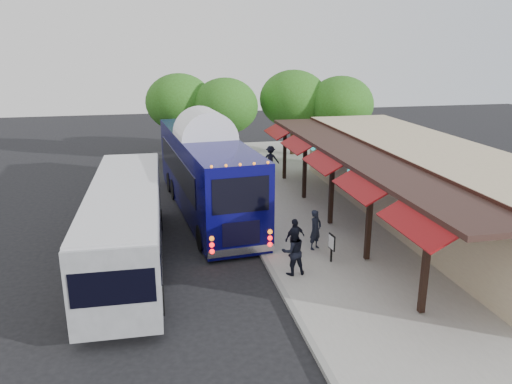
{
  "coord_description": "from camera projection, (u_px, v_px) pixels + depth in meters",
  "views": [
    {
      "loc": [
        -3.96,
        -16.2,
        8.1
      ],
      "look_at": [
        0.41,
        4.37,
        1.8
      ],
      "focal_mm": 35.0,
      "sensor_mm": 36.0,
      "label": 1
    }
  ],
  "objects": [
    {
      "name": "ped_c",
      "position": [
        295.0,
        238.0,
        19.12
      ],
      "size": [
        0.98,
        0.71,
        1.55
      ],
      "primitive_type": "imported",
      "rotation": [
        0.0,
        0.0,
        3.55
      ],
      "color": "black",
      "rests_on": "sidewalk"
    },
    {
      "name": "sidewalk",
      "position": [
        355.0,
        224.0,
        23.02
      ],
      "size": [
        10.0,
        40.0,
        0.15
      ],
      "primitive_type": "cube",
      "color": "#9E9B93",
      "rests_on": "ground"
    },
    {
      "name": "ground",
      "position": [
        270.0,
        273.0,
        18.3
      ],
      "size": [
        90.0,
        90.0,
        0.0
      ],
      "primitive_type": "plane",
      "color": "black",
      "rests_on": "ground"
    },
    {
      "name": "tree_right",
      "position": [
        341.0,
        104.0,
        35.25
      ],
      "size": [
        4.63,
        4.63,
        5.92
      ],
      "color": "#382314",
      "rests_on": "ground"
    },
    {
      "name": "coach_bus",
      "position": [
        206.0,
        169.0,
        24.39
      ],
      "size": [
        3.89,
        12.88,
        4.06
      ],
      "rotation": [
        0.0,
        0.0,
        0.1
      ],
      "color": "#080752",
      "rests_on": "ground"
    },
    {
      "name": "curb",
      "position": [
        250.0,
        232.0,
        22.03
      ],
      "size": [
        0.2,
        40.0,
        0.16
      ],
      "primitive_type": "cube",
      "color": "gray",
      "rests_on": "ground"
    },
    {
      "name": "tree_far",
      "position": [
        179.0,
        102.0,
        35.41
      ],
      "size": [
        4.76,
        4.76,
        6.09
      ],
      "color": "#382314",
      "rests_on": "ground"
    },
    {
      "name": "tree_mid",
      "position": [
        294.0,
        99.0,
        36.06
      ],
      "size": [
        4.91,
        4.91,
        6.29
      ],
      "color": "#382314",
      "rests_on": "ground"
    },
    {
      "name": "ped_b",
      "position": [
        293.0,
        251.0,
        17.64
      ],
      "size": [
        0.9,
        0.73,
        1.76
      ],
      "primitive_type": "imported",
      "rotation": [
        0.0,
        0.0,
        3.21
      ],
      "color": "black",
      "rests_on": "sidewalk"
    },
    {
      "name": "tree_left",
      "position": [
        225.0,
        106.0,
        34.55
      ],
      "size": [
        4.57,
        4.57,
        5.85
      ],
      "color": "#382314",
      "rests_on": "ground"
    },
    {
      "name": "station_shelter",
      "position": [
        425.0,
        183.0,
        23.18
      ],
      "size": [
        8.15,
        20.0,
        3.6
      ],
      "color": "tan",
      "rests_on": "ground"
    },
    {
      "name": "ped_d",
      "position": [
        271.0,
        159.0,
        31.81
      ],
      "size": [
        1.24,
        0.96,
        1.69
      ],
      "primitive_type": "imported",
      "rotation": [
        0.0,
        0.0,
        2.8
      ],
      "color": "black",
      "rests_on": "sidewalk"
    },
    {
      "name": "ped_a",
      "position": [
        316.0,
        230.0,
        19.86
      ],
      "size": [
        0.71,
        0.66,
        1.62
      ],
      "primitive_type": "imported",
      "rotation": [
        0.0,
        0.0,
        0.6
      ],
      "color": "black",
      "rests_on": "sidewalk"
    },
    {
      "name": "city_bus",
      "position": [
        126.0,
        222.0,
        18.59
      ],
      "size": [
        2.75,
        11.5,
        3.08
      ],
      "rotation": [
        0.0,
        0.0,
        -0.02
      ],
      "color": "gray",
      "rests_on": "ground"
    },
    {
      "name": "sign_board",
      "position": [
        332.0,
        244.0,
        18.67
      ],
      "size": [
        0.1,
        0.5,
        1.1
      ],
      "rotation": [
        0.0,
        0.0,
        0.1
      ],
      "color": "black",
      "rests_on": "sidewalk"
    }
  ]
}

